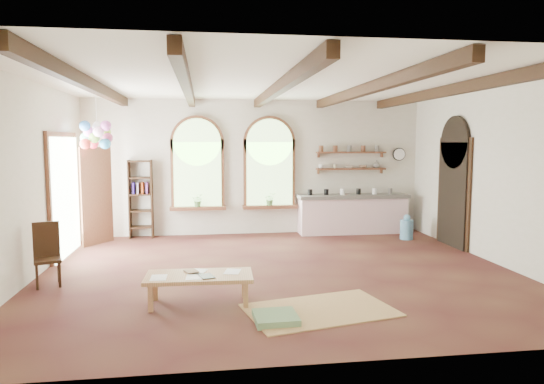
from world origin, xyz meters
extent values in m
plane|color=brown|center=(0.00, 0.00, 0.00)|extent=(8.00, 8.00, 0.00)
cube|color=brown|center=(-1.40, 3.44, 1.45)|extent=(1.24, 0.08, 1.64)
cylinder|color=brown|center=(-1.40, 3.44, 2.20)|extent=(1.24, 0.08, 1.24)
cube|color=#84AC67|center=(-1.40, 3.40, 1.45)|extent=(1.10, 0.04, 1.50)
cube|color=brown|center=(-1.40, 3.35, 0.66)|extent=(1.30, 0.28, 0.08)
cube|color=brown|center=(0.30, 3.44, 1.45)|extent=(1.24, 0.08, 1.64)
cylinder|color=brown|center=(0.30, 3.44, 2.20)|extent=(1.24, 0.08, 1.24)
cube|color=#84AC67|center=(0.30, 3.40, 1.45)|extent=(1.10, 0.04, 1.50)
cube|color=brown|center=(0.30, 3.35, 0.66)|extent=(1.30, 0.28, 0.08)
cube|color=brown|center=(-3.95, 1.80, 1.15)|extent=(0.10, 1.90, 2.50)
cube|color=black|center=(3.95, 1.50, 1.10)|extent=(0.10, 1.30, 2.40)
cube|color=#F6D1D9|center=(2.30, 3.20, 0.43)|extent=(2.60, 0.55, 0.86)
cube|color=slate|center=(2.30, 3.20, 0.90)|extent=(2.68, 0.62, 0.08)
cube|color=brown|center=(2.30, 3.38, 1.55)|extent=(1.70, 0.24, 0.04)
cube|color=brown|center=(2.30, 3.38, 1.95)|extent=(1.70, 0.24, 0.04)
cylinder|color=black|center=(3.55, 3.45, 1.90)|extent=(0.32, 0.04, 0.32)
cube|color=#332110|center=(-2.95, 3.32, 0.90)|extent=(0.03, 0.32, 1.80)
cube|color=#332110|center=(-2.45, 3.32, 0.90)|extent=(0.03, 0.32, 1.80)
cube|color=tan|center=(-1.34, -1.51, 0.39)|extent=(1.47, 0.72, 0.05)
cube|color=tan|center=(-1.97, -1.72, 0.18)|extent=(0.06, 0.06, 0.36)
cube|color=tan|center=(-0.72, -1.77, 0.18)|extent=(0.06, 0.06, 0.36)
cube|color=tan|center=(-1.95, -1.25, 0.18)|extent=(0.06, 0.06, 0.36)
cube|color=tan|center=(-0.71, -1.30, 0.18)|extent=(0.06, 0.06, 0.36)
cube|color=#332110|center=(-3.65, -0.35, 0.41)|extent=(0.49, 0.49, 0.05)
cube|color=#332110|center=(-3.71, -0.18, 0.69)|extent=(0.38, 0.16, 0.57)
cube|color=tan|center=(0.24, -2.00, 0.01)|extent=(2.10, 1.55, 0.02)
cube|color=#6A8F62|center=(-0.40, -2.30, 0.05)|extent=(0.55, 0.55, 0.09)
cylinder|color=#5FA0CB|center=(3.60, 3.20, 0.21)|extent=(0.28, 0.28, 0.42)
sphere|color=#5FA0CB|center=(3.60, 3.20, 0.46)|extent=(0.15, 0.15, 0.15)
cylinder|color=#5FA0CB|center=(3.30, 2.30, 0.22)|extent=(0.29, 0.29, 0.44)
sphere|color=#5FA0CB|center=(3.30, 2.30, 0.49)|extent=(0.16, 0.16, 0.16)
cylinder|color=white|center=(-3.40, 2.30, 2.78)|extent=(0.01, 0.01, 0.85)
sphere|color=teal|center=(-3.24, 2.33, 2.17)|extent=(0.21, 0.21, 0.21)
sphere|color=#CC447B|center=(-3.22, 2.45, 2.29)|extent=(0.21, 0.21, 0.21)
sphere|color=#84D02B|center=(-3.28, 2.58, 2.41)|extent=(0.21, 0.21, 0.21)
sphere|color=white|center=(-3.41, 2.46, 2.53)|extent=(0.21, 0.21, 0.21)
sphere|color=#FF283B|center=(-3.52, 2.50, 2.17)|extent=(0.21, 0.21, 0.21)
sphere|color=#4FB98B|center=(-3.66, 2.45, 2.29)|extent=(0.21, 0.21, 0.21)
sphere|color=#E76CE6|center=(-3.56, 2.31, 2.41)|extent=(0.21, 0.21, 0.21)
sphere|color=#347EDD|center=(-3.61, 2.20, 2.53)|extent=(0.21, 0.21, 0.21)
sphere|color=red|center=(-3.58, 2.06, 2.17)|extent=(0.21, 0.21, 0.21)
sphere|color=#81C645|center=(-3.42, 2.14, 2.29)|extent=(0.21, 0.21, 0.21)
sphere|color=#FFBBE9|center=(-3.33, 2.08, 2.41)|extent=(0.21, 0.21, 0.21)
sphere|color=#BA4FAC|center=(-3.18, 2.09, 2.53)|extent=(0.21, 0.21, 0.21)
sphere|color=teal|center=(-3.25, 2.26, 2.17)|extent=(0.21, 0.21, 0.21)
imported|color=olive|center=(-1.52, -1.40, 0.42)|extent=(0.23, 0.27, 0.02)
cube|color=black|center=(-1.23, -1.63, 0.42)|extent=(0.24, 0.29, 0.01)
imported|color=#598C4C|center=(-1.40, 3.32, 0.85)|extent=(0.27, 0.23, 0.30)
imported|color=#598C4C|center=(0.30, 3.32, 0.85)|extent=(0.27, 0.23, 0.30)
imported|color=white|center=(1.55, 3.38, 1.62)|extent=(0.12, 0.10, 0.10)
imported|color=beige|center=(1.90, 3.38, 1.62)|extent=(0.10, 0.10, 0.09)
imported|color=beige|center=(2.25, 3.38, 1.60)|extent=(0.22, 0.22, 0.05)
imported|color=#8C664C|center=(2.60, 3.38, 1.60)|extent=(0.20, 0.20, 0.06)
imported|color=slate|center=(2.95, 3.38, 1.67)|extent=(0.18, 0.18, 0.19)
camera|label=1|loc=(-1.25, -8.03, 2.22)|focal=32.00mm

